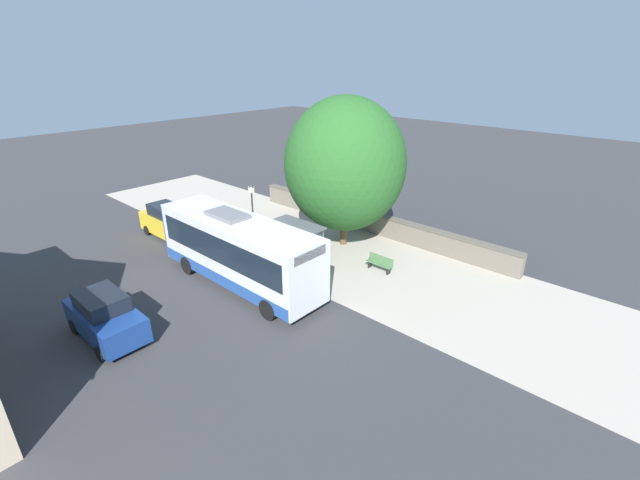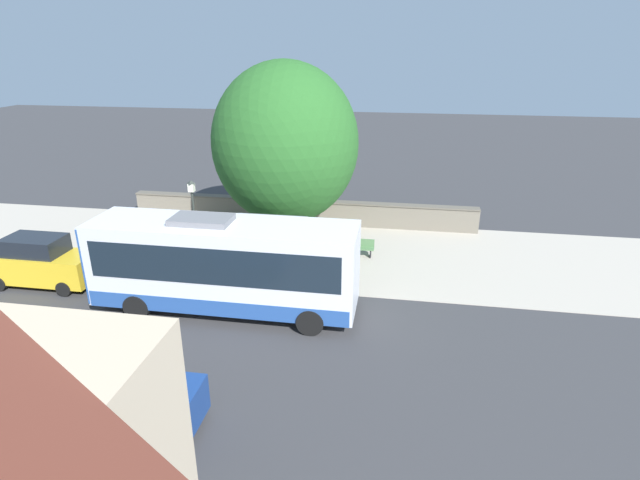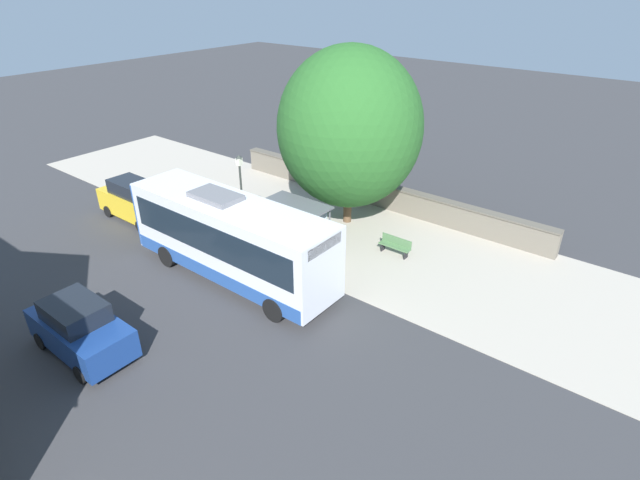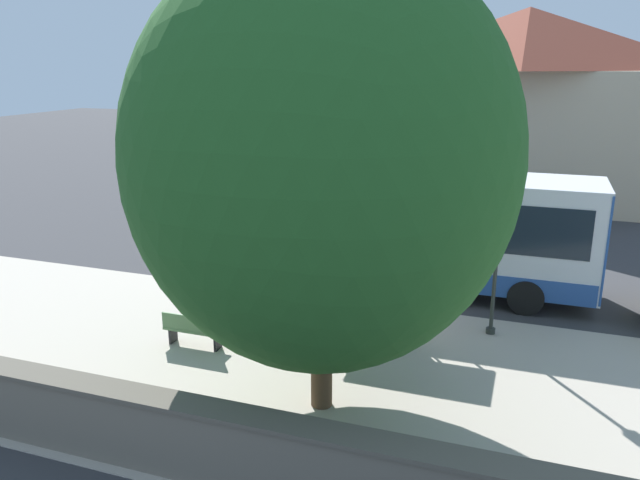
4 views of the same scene
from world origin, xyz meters
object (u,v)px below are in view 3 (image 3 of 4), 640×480
object	(u,v)px
street_lamp_near	(241,190)
shade_tree	(350,128)
bus_shelter	(299,212)
parked_car_behind_bus	(135,201)
parked_car_far_lane	(80,328)
bench	(395,245)
bus	(231,238)
pedestrian	(336,276)

from	to	relation	value
street_lamp_near	shade_tree	xyz separation A→B (m)	(-4.74, 3.00, 2.53)
bus_shelter	parked_car_behind_bus	world-z (taller)	bus_shelter
shade_tree	parked_car_far_lane	size ratio (longest dim) A/B	2.18
bus_shelter	parked_car_far_lane	bearing A→B (deg)	-8.38
bench	parked_car_far_lane	distance (m)	13.81
bus_shelter	parked_car_behind_bus	distance (m)	9.86
parked_car_behind_bus	parked_car_far_lane	xyz separation A→B (m)	(7.49, 7.96, -0.08)
bus	parked_car_behind_bus	xyz separation A→B (m)	(-0.80, -8.53, -0.91)
shade_tree	parked_car_far_lane	xyz separation A→B (m)	(14.32, -1.26, -4.15)
bus	parked_car_behind_bus	world-z (taller)	bus
bus	pedestrian	xyz separation A→B (m)	(-1.62, 4.41, -1.02)
pedestrian	parked_car_far_lane	size ratio (longest dim) A/B	0.38
street_lamp_near	parked_car_behind_bus	bearing A→B (deg)	-71.46
bench	street_lamp_near	size ratio (longest dim) A/B	0.36
street_lamp_near	parked_car_behind_bus	distance (m)	6.74
bench	bus_shelter	bearing A→B (deg)	-53.07
bench	street_lamp_near	bearing A→B (deg)	-64.77
pedestrian	street_lamp_near	distance (m)	7.04
parked_car_behind_bus	shade_tree	bearing A→B (deg)	126.51
bus_shelter	parked_car_far_lane	xyz separation A→B (m)	(10.08, -1.48, -1.19)
parked_car_behind_bus	parked_car_far_lane	size ratio (longest dim) A/B	1.10
street_lamp_near	parked_car_far_lane	bearing A→B (deg)	10.34
bus	bench	distance (m)	7.77
shade_tree	parked_car_behind_bus	world-z (taller)	shade_tree
bus_shelter	parked_car_behind_bus	bearing A→B (deg)	-74.68
shade_tree	parked_car_behind_bus	xyz separation A→B (m)	(6.83, -9.22, -4.07)
shade_tree	parked_car_far_lane	distance (m)	14.96
shade_tree	pedestrian	bearing A→B (deg)	31.73
street_lamp_near	parked_car_far_lane	distance (m)	9.87
bus	parked_car_behind_bus	size ratio (longest dim) A/B	2.18
parked_car_behind_bus	parked_car_far_lane	bearing A→B (deg)	46.76
bus_shelter	bench	world-z (taller)	bus_shelter
bus_shelter	shade_tree	bearing A→B (deg)	-176.93
bus	bench	world-z (taller)	bus
bus	street_lamp_near	distance (m)	3.76
street_lamp_near	pedestrian	bearing A→B (deg)	79.28
bus_shelter	pedestrian	xyz separation A→B (m)	(1.78, 3.49, -1.23)
shade_tree	parked_car_behind_bus	size ratio (longest dim) A/B	1.97
bus_shelter	parked_car_far_lane	distance (m)	10.26
bench	parked_car_behind_bus	distance (m)	14.14
bus_shelter	bus	bearing A→B (deg)	-15.10
bus_shelter	pedestrian	distance (m)	4.11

